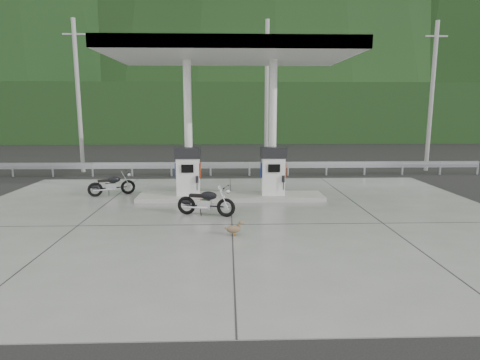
{
  "coord_description": "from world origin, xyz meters",
  "views": [
    {
      "loc": [
        -0.12,
        -12.39,
        3.35
      ],
      "look_at": [
        0.3,
        1.0,
        1.0
      ],
      "focal_mm": 30.0,
      "sensor_mm": 36.0,
      "label": 1
    }
  ],
  "objects_px": {
    "duck": "(234,229)",
    "gas_pump_right": "(273,171)",
    "motorcycle_left": "(112,185)",
    "motorcycle_right": "(206,202)",
    "gas_pump_left": "(188,172)"
  },
  "relations": [
    {
      "from": "motorcycle_left",
      "to": "motorcycle_right",
      "type": "distance_m",
      "value": 5.04
    },
    {
      "from": "gas_pump_right",
      "to": "motorcycle_left",
      "type": "relative_size",
      "value": 1.06
    },
    {
      "from": "gas_pump_left",
      "to": "motorcycle_right",
      "type": "height_order",
      "value": "gas_pump_left"
    },
    {
      "from": "duck",
      "to": "motorcycle_right",
      "type": "bearing_deg",
      "value": 105.31
    },
    {
      "from": "gas_pump_left",
      "to": "motorcycle_left",
      "type": "distance_m",
      "value": 3.26
    },
    {
      "from": "gas_pump_right",
      "to": "motorcycle_right",
      "type": "distance_m",
      "value": 3.48
    },
    {
      "from": "gas_pump_left",
      "to": "motorcycle_left",
      "type": "relative_size",
      "value": 1.06
    },
    {
      "from": "motorcycle_left",
      "to": "duck",
      "type": "relative_size",
      "value": 3.54
    },
    {
      "from": "gas_pump_right",
      "to": "duck",
      "type": "bearing_deg",
      "value": -109.0
    },
    {
      "from": "motorcycle_left",
      "to": "duck",
      "type": "height_order",
      "value": "motorcycle_left"
    },
    {
      "from": "duck",
      "to": "gas_pump_left",
      "type": "bearing_deg",
      "value": 103.25
    },
    {
      "from": "duck",
      "to": "gas_pump_right",
      "type": "bearing_deg",
      "value": 64.51
    },
    {
      "from": "gas_pump_left",
      "to": "motorcycle_left",
      "type": "height_order",
      "value": "gas_pump_left"
    },
    {
      "from": "motorcycle_right",
      "to": "duck",
      "type": "bearing_deg",
      "value": -53.66
    },
    {
      "from": "gas_pump_left",
      "to": "motorcycle_right",
      "type": "relative_size",
      "value": 1.01
    }
  ]
}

